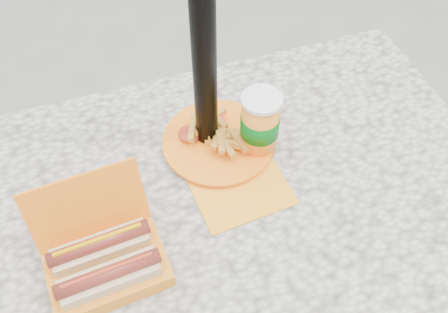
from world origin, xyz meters
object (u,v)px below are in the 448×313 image
object	(u,v)px
hotdog_box	(106,262)
fries_plate	(219,144)
umbrella_pole	(202,15)
soda_cup	(260,124)

from	to	relation	value
hotdog_box	fries_plate	distance (m)	0.37
umbrella_pole	soda_cup	size ratio (longest dim) A/B	13.38
fries_plate	hotdog_box	bearing A→B (deg)	-143.18
fries_plate	soda_cup	size ratio (longest dim) A/B	2.15
umbrella_pole	fries_plate	bearing A→B (deg)	-56.57
hotdog_box	soda_cup	bearing A→B (deg)	22.58
fries_plate	soda_cup	world-z (taller)	soda_cup
umbrella_pole	fries_plate	world-z (taller)	umbrella_pole
hotdog_box	soda_cup	xyz separation A→B (m)	(0.38, 0.19, 0.04)
umbrella_pole	hotdog_box	xyz separation A→B (m)	(-0.28, -0.25, -0.31)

